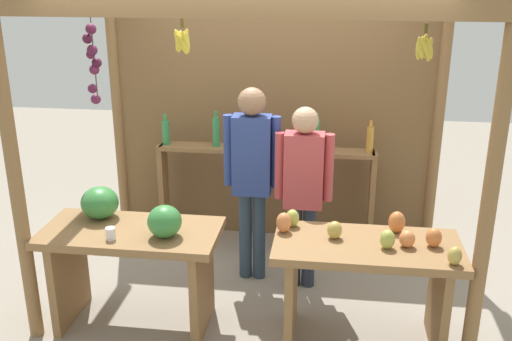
# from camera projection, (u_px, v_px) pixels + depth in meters

# --- Properties ---
(ground_plane) EXTENTS (12.00, 12.00, 0.00)m
(ground_plane) POSITION_uv_depth(u_px,v_px,m) (259.00, 281.00, 5.15)
(ground_plane) COLOR gray
(ground_plane) RESTS_ON ground
(market_stall) EXTENTS (3.24, 2.09, 2.45)m
(market_stall) POSITION_uv_depth(u_px,v_px,m) (266.00, 111.00, 5.12)
(market_stall) COLOR olive
(market_stall) RESTS_ON ground
(fruit_counter_left) EXTENTS (1.31, 0.69, 1.04)m
(fruit_counter_left) POSITION_uv_depth(u_px,v_px,m) (131.00, 245.00, 4.36)
(fruit_counter_left) COLOR olive
(fruit_counter_left) RESTS_ON ground
(fruit_counter_right) EXTENTS (1.33, 0.64, 0.96)m
(fruit_counter_right) POSITION_uv_depth(u_px,v_px,m) (366.00, 268.00, 4.16)
(fruit_counter_right) COLOR olive
(fruit_counter_right) RESTS_ON ground
(bottle_shelf_unit) EXTENTS (2.08, 0.22, 1.35)m
(bottle_shelf_unit) POSITION_uv_depth(u_px,v_px,m) (265.00, 169.00, 5.59)
(bottle_shelf_unit) COLOR olive
(bottle_shelf_unit) RESTS_ON ground
(vendor_man) EXTENTS (0.48, 0.23, 1.71)m
(vendor_man) POSITION_uv_depth(u_px,v_px,m) (252.00, 167.00, 4.90)
(vendor_man) COLOR #2B3F53
(vendor_man) RESTS_ON ground
(vendor_woman) EXTENTS (0.48, 0.21, 1.58)m
(vendor_woman) POSITION_uv_depth(u_px,v_px,m) (303.00, 183.00, 4.79)
(vendor_woman) COLOR #272E40
(vendor_woman) RESTS_ON ground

